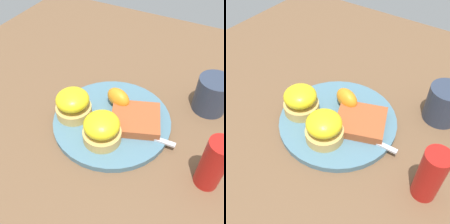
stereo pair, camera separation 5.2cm
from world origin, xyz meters
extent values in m
plane|color=brown|center=(0.00, 0.00, 0.00)|extent=(1.10, 1.10, 0.00)
cylinder|color=slate|center=(0.00, 0.00, 0.01)|extent=(0.26, 0.26, 0.01)
cylinder|color=tan|center=(-0.08, -0.03, 0.03)|extent=(0.08, 0.08, 0.02)
ellipsoid|color=yellow|center=(-0.08, -0.03, 0.06)|extent=(0.07, 0.07, 0.04)
cylinder|color=tan|center=(0.01, -0.06, 0.03)|extent=(0.08, 0.08, 0.02)
ellipsoid|color=yellow|center=(0.01, -0.06, 0.06)|extent=(0.07, 0.07, 0.04)
cube|color=#A44E28|center=(0.05, 0.01, 0.02)|extent=(0.13, 0.12, 0.02)
ellipsoid|color=orange|center=(-0.01, 0.04, 0.04)|extent=(0.07, 0.05, 0.04)
cube|color=silver|center=(0.09, -0.01, 0.02)|extent=(0.11, 0.02, 0.00)
cube|color=silver|center=(-0.04, -0.02, 0.02)|extent=(0.04, 0.03, 0.00)
cylinder|color=#2D384C|center=(0.18, 0.15, 0.04)|extent=(0.08, 0.08, 0.08)
cylinder|color=#B21914|center=(0.22, -0.05, 0.06)|extent=(0.04, 0.04, 0.11)
camera|label=1|loc=(0.18, -0.35, 0.44)|focal=42.00mm
camera|label=2|loc=(0.22, -0.32, 0.44)|focal=42.00mm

